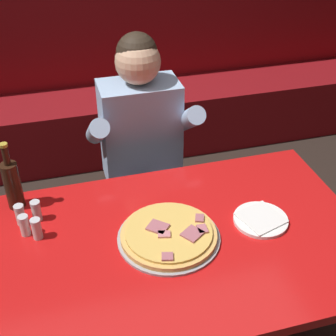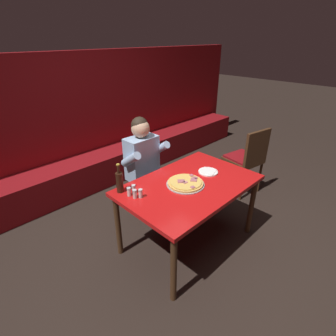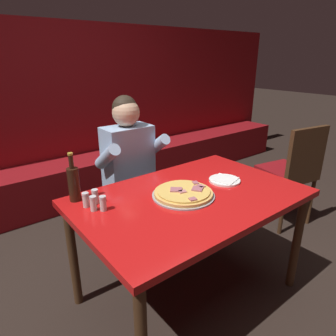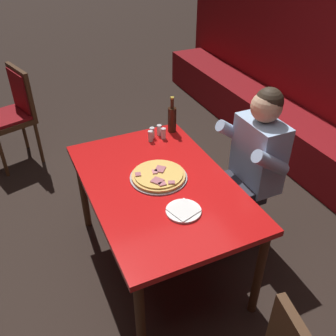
{
  "view_description": "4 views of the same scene",
  "coord_description": "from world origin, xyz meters",
  "px_view_note": "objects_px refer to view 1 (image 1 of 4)",
  "views": [
    {
      "loc": [
        -0.39,
        -1.21,
        1.94
      ],
      "look_at": [
        -0.02,
        0.12,
        1.0
      ],
      "focal_mm": 50.0,
      "sensor_mm": 36.0,
      "label": 1
    },
    {
      "loc": [
        -1.75,
        -1.45,
        2.08
      ],
      "look_at": [
        -0.11,
        0.2,
        0.9
      ],
      "focal_mm": 28.0,
      "sensor_mm": 36.0,
      "label": 2
    },
    {
      "loc": [
        -1.13,
        -1.21,
        1.55
      ],
      "look_at": [
        -0.01,
        0.21,
        0.87
      ],
      "focal_mm": 32.0,
      "sensor_mm": 36.0,
      "label": 3
    },
    {
      "loc": [
        1.78,
        -0.75,
        2.21
      ],
      "look_at": [
        -0.08,
        0.1,
        0.79
      ],
      "focal_mm": 40.0,
      "sensor_mm": 36.0,
      "label": 4
    }
  ],
  "objects_px": {
    "beer_bottle": "(12,184)",
    "pizza": "(169,235)",
    "shaker_red_pepper_flakes": "(37,212)",
    "shaker_oregano": "(20,216)",
    "diner_seated_blue_shirt": "(145,153)",
    "shaker_black_pepper": "(25,226)",
    "main_dining_table": "(182,254)",
    "shaker_parmesan": "(37,230)",
    "plate_white_paper": "(261,219)"
  },
  "relations": [
    {
      "from": "beer_bottle",
      "to": "diner_seated_blue_shirt",
      "type": "xyz_separation_m",
      "value": [
        0.6,
        0.31,
        -0.16
      ]
    },
    {
      "from": "shaker_oregano",
      "to": "shaker_red_pepper_flakes",
      "type": "distance_m",
      "value": 0.06
    },
    {
      "from": "plate_white_paper",
      "to": "diner_seated_blue_shirt",
      "type": "height_order",
      "value": "diner_seated_blue_shirt"
    },
    {
      "from": "shaker_parmesan",
      "to": "diner_seated_blue_shirt",
      "type": "height_order",
      "value": "diner_seated_blue_shirt"
    },
    {
      "from": "plate_white_paper",
      "to": "shaker_red_pepper_flakes",
      "type": "xyz_separation_m",
      "value": [
        -0.83,
        0.24,
        0.03
      ]
    },
    {
      "from": "plate_white_paper",
      "to": "shaker_parmesan",
      "type": "relative_size",
      "value": 2.44
    },
    {
      "from": "shaker_black_pepper",
      "to": "shaker_parmesan",
      "type": "distance_m",
      "value": 0.05
    },
    {
      "from": "plate_white_paper",
      "to": "shaker_black_pepper",
      "type": "height_order",
      "value": "shaker_black_pepper"
    },
    {
      "from": "pizza",
      "to": "shaker_black_pepper",
      "type": "xyz_separation_m",
      "value": [
        -0.51,
        0.17,
        0.02
      ]
    },
    {
      "from": "pizza",
      "to": "plate_white_paper",
      "type": "distance_m",
      "value": 0.37
    },
    {
      "from": "shaker_oregano",
      "to": "shaker_parmesan",
      "type": "bearing_deg",
      "value": -59.87
    },
    {
      "from": "shaker_oregano",
      "to": "diner_seated_blue_shirt",
      "type": "distance_m",
      "value": 0.73
    },
    {
      "from": "beer_bottle",
      "to": "shaker_parmesan",
      "type": "bearing_deg",
      "value": -71.27
    },
    {
      "from": "plate_white_paper",
      "to": "shaker_red_pepper_flakes",
      "type": "height_order",
      "value": "shaker_red_pepper_flakes"
    },
    {
      "from": "main_dining_table",
      "to": "pizza",
      "type": "bearing_deg",
      "value": 159.6
    },
    {
      "from": "main_dining_table",
      "to": "shaker_red_pepper_flakes",
      "type": "height_order",
      "value": "shaker_red_pepper_flakes"
    },
    {
      "from": "pizza",
      "to": "plate_white_paper",
      "type": "bearing_deg",
      "value": -0.08
    },
    {
      "from": "diner_seated_blue_shirt",
      "to": "pizza",
      "type": "bearing_deg",
      "value": -95.41
    },
    {
      "from": "shaker_black_pepper",
      "to": "pizza",
      "type": "bearing_deg",
      "value": -18.2
    },
    {
      "from": "beer_bottle",
      "to": "diner_seated_blue_shirt",
      "type": "relative_size",
      "value": 0.23
    },
    {
      "from": "plate_white_paper",
      "to": "shaker_red_pepper_flakes",
      "type": "relative_size",
      "value": 2.44
    },
    {
      "from": "shaker_oregano",
      "to": "diner_seated_blue_shirt",
      "type": "relative_size",
      "value": 0.07
    },
    {
      "from": "beer_bottle",
      "to": "pizza",
      "type": "bearing_deg",
      "value": -33.09
    },
    {
      "from": "shaker_black_pepper",
      "to": "diner_seated_blue_shirt",
      "type": "distance_m",
      "value": 0.76
    },
    {
      "from": "shaker_red_pepper_flakes",
      "to": "diner_seated_blue_shirt",
      "type": "relative_size",
      "value": 0.07
    },
    {
      "from": "plate_white_paper",
      "to": "shaker_black_pepper",
      "type": "distance_m",
      "value": 0.89
    },
    {
      "from": "pizza",
      "to": "shaker_red_pepper_flakes",
      "type": "bearing_deg",
      "value": 152.42
    },
    {
      "from": "shaker_black_pepper",
      "to": "main_dining_table",
      "type": "bearing_deg",
      "value": -18.38
    },
    {
      "from": "main_dining_table",
      "to": "shaker_black_pepper",
      "type": "relative_size",
      "value": 16.11
    },
    {
      "from": "plate_white_paper",
      "to": "shaker_oregano",
      "type": "bearing_deg",
      "value": 165.26
    },
    {
      "from": "pizza",
      "to": "shaker_oregano",
      "type": "bearing_deg",
      "value": 155.89
    },
    {
      "from": "plate_white_paper",
      "to": "pizza",
      "type": "bearing_deg",
      "value": 179.92
    },
    {
      "from": "main_dining_table",
      "to": "pizza",
      "type": "relative_size",
      "value": 3.65
    },
    {
      "from": "pizza",
      "to": "shaker_oregano",
      "type": "distance_m",
      "value": 0.57
    },
    {
      "from": "shaker_parmesan",
      "to": "diner_seated_blue_shirt",
      "type": "bearing_deg",
      "value": 45.13
    },
    {
      "from": "beer_bottle",
      "to": "shaker_parmesan",
      "type": "xyz_separation_m",
      "value": [
        0.07,
        -0.21,
        -0.07
      ]
    },
    {
      "from": "main_dining_table",
      "to": "diner_seated_blue_shirt",
      "type": "distance_m",
      "value": 0.68
    },
    {
      "from": "shaker_parmesan",
      "to": "main_dining_table",
      "type": "bearing_deg",
      "value": -16.66
    },
    {
      "from": "shaker_oregano",
      "to": "shaker_black_pepper",
      "type": "bearing_deg",
      "value": -78.02
    },
    {
      "from": "main_dining_table",
      "to": "diner_seated_blue_shirt",
      "type": "height_order",
      "value": "diner_seated_blue_shirt"
    },
    {
      "from": "shaker_oregano",
      "to": "diner_seated_blue_shirt",
      "type": "height_order",
      "value": "diner_seated_blue_shirt"
    },
    {
      "from": "main_dining_table",
      "to": "beer_bottle",
      "type": "xyz_separation_m",
      "value": [
        -0.58,
        0.37,
        0.19
      ]
    },
    {
      "from": "shaker_black_pepper",
      "to": "shaker_parmesan",
      "type": "xyz_separation_m",
      "value": [
        0.04,
        -0.03,
        0.0
      ]
    },
    {
      "from": "plate_white_paper",
      "to": "shaker_red_pepper_flakes",
      "type": "distance_m",
      "value": 0.86
    },
    {
      "from": "pizza",
      "to": "shaker_oregano",
      "type": "relative_size",
      "value": 4.41
    },
    {
      "from": "pizza",
      "to": "plate_white_paper",
      "type": "relative_size",
      "value": 1.81
    },
    {
      "from": "pizza",
      "to": "diner_seated_blue_shirt",
      "type": "bearing_deg",
      "value": 84.59
    },
    {
      "from": "main_dining_table",
      "to": "pizza",
      "type": "height_order",
      "value": "pizza"
    },
    {
      "from": "pizza",
      "to": "diner_seated_blue_shirt",
      "type": "height_order",
      "value": "diner_seated_blue_shirt"
    },
    {
      "from": "beer_bottle",
      "to": "main_dining_table",
      "type": "bearing_deg",
      "value": -32.2
    }
  ]
}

